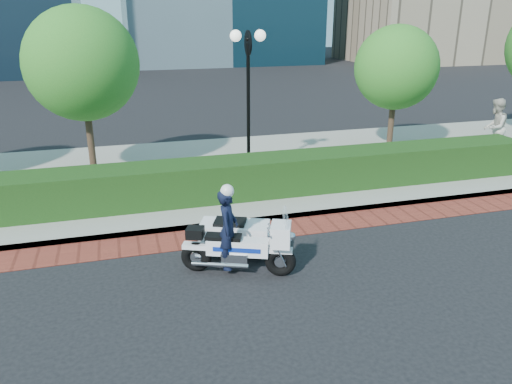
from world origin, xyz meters
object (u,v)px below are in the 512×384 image
object	(u,v)px
lamppost	(248,81)
tree_b	(82,64)
police_motorcycle	(235,237)
tree_c	(396,68)
pedestrian	(495,127)

from	to	relation	value
lamppost	tree_b	world-z (taller)	tree_b
lamppost	police_motorcycle	distance (m)	5.89
tree_b	tree_c	bearing A→B (deg)	-0.00
lamppost	pedestrian	bearing A→B (deg)	-0.89
tree_b	pedestrian	xyz separation A→B (m)	(13.11, -1.43, -2.31)
police_motorcycle	lamppost	bearing A→B (deg)	94.66
police_motorcycle	pedestrian	xyz separation A→B (m)	(10.27, 5.01, 0.50)
lamppost	tree_c	bearing A→B (deg)	13.30
police_motorcycle	pedestrian	world-z (taller)	pedestrian
tree_c	pedestrian	size ratio (longest dim) A/B	2.20
tree_b	police_motorcycle	distance (m)	7.58
tree_b	pedestrian	bearing A→B (deg)	-6.24
tree_b	tree_c	size ratio (longest dim) A/B	1.14
tree_b	pedestrian	world-z (taller)	tree_b
police_motorcycle	tree_c	bearing A→B (deg)	64.53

